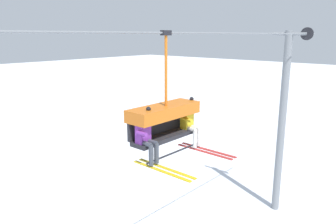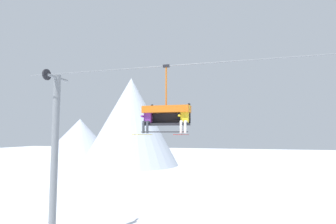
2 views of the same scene
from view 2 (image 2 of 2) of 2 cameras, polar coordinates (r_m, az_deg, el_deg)
name	(u,v)px [view 2 (image 2 of 2)]	position (r m, az deg, el deg)	size (l,w,h in m)	color
mountain_peak_west	(80,138)	(74.62, -18.69, -5.30)	(18.18, 18.18, 10.06)	silver
mountain_peak_central	(131,121)	(51.66, -8.09, -1.94)	(18.57, 18.57, 17.00)	silver
lift_tower_near	(54,156)	(14.93, -23.51, -8.86)	(0.36, 1.88, 9.15)	slate
lift_cable	(202,64)	(11.34, 7.41, 10.43)	(17.62, 0.05, 0.05)	slate
chairlift_chair	(167,112)	(11.38, -0.30, -0.09)	(2.07, 0.74, 2.97)	#232328
skier_purple	(147,119)	(11.40, -4.56, -1.53)	(0.48, 1.70, 1.34)	purple
skier_yellow	(184,118)	(10.95, 3.56, -1.40)	(0.48, 1.70, 1.34)	yellow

